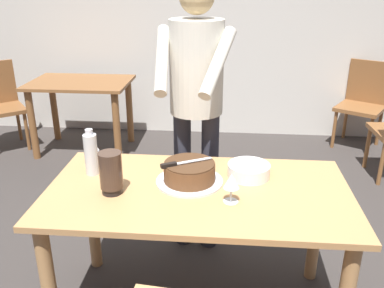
{
  "coord_description": "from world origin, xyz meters",
  "views": [
    {
      "loc": [
        0.13,
        -1.81,
        1.73
      ],
      "look_at": [
        -0.05,
        0.22,
        0.9
      ],
      "focal_mm": 38.98,
      "sensor_mm": 36.0,
      "label": 1
    }
  ],
  "objects": [
    {
      "name": "back_wall",
      "position": [
        0.0,
        2.9,
        1.35
      ],
      "size": [
        10.0,
        0.12,
        2.7
      ],
      "primitive_type": "cube",
      "color": "beige",
      "rests_on": "ground_plane"
    },
    {
      "name": "plate_stack",
      "position": [
        0.25,
        0.16,
        0.79
      ],
      "size": [
        0.22,
        0.22,
        0.07
      ],
      "color": "white",
      "rests_on": "main_dining_table"
    },
    {
      "name": "wine_glass_near",
      "position": [
        0.16,
        -0.11,
        0.85
      ],
      "size": [
        0.08,
        0.08,
        0.14
      ],
      "color": "silver",
      "rests_on": "main_dining_table"
    },
    {
      "name": "main_dining_table",
      "position": [
        0.0,
        0.0,
        0.63
      ],
      "size": [
        1.5,
        0.8,
        0.75
      ],
      "color": "tan",
      "rests_on": "ground_plane"
    },
    {
      "name": "background_chair_2",
      "position": [
        1.57,
        2.6,
        0.49
      ],
      "size": [
        0.61,
        0.61,
        0.9
      ],
      "color": "brown",
      "rests_on": "ground_plane"
    },
    {
      "name": "wine_glass_far",
      "position": [
        -0.61,
        0.26,
        0.85
      ],
      "size": [
        0.08,
        0.08,
        0.14
      ],
      "color": "silver",
      "rests_on": "main_dining_table"
    },
    {
      "name": "cake_knife",
      "position": [
        -0.11,
        0.04,
        0.87
      ],
      "size": [
        0.25,
        0.15,
        0.02
      ],
      "color": "silver",
      "rests_on": "cake_on_platter"
    },
    {
      "name": "water_bottle",
      "position": [
        -0.57,
        0.13,
        0.86
      ],
      "size": [
        0.07,
        0.07,
        0.25
      ],
      "color": "silver",
      "rests_on": "main_dining_table"
    },
    {
      "name": "hurricane_lamp",
      "position": [
        -0.41,
        -0.07,
        0.86
      ],
      "size": [
        0.11,
        0.11,
        0.21
      ],
      "color": "black",
      "rests_on": "main_dining_table"
    },
    {
      "name": "cake_on_platter",
      "position": [
        -0.05,
        0.07,
        0.8
      ],
      "size": [
        0.34,
        0.34,
        0.11
      ],
      "color": "silver",
      "rests_on": "main_dining_table"
    },
    {
      "name": "person_cutting_cake",
      "position": [
        -0.06,
        0.61,
        1.08
      ],
      "size": [
        0.46,
        0.57,
        1.72
      ],
      "color": "#2D2D38",
      "rests_on": "ground_plane"
    },
    {
      "name": "background_table",
      "position": [
        -1.36,
        2.2,
        0.58
      ],
      "size": [
        1.0,
        0.7,
        0.74
      ],
      "color": "brown",
      "rests_on": "ground_plane"
    }
  ]
}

